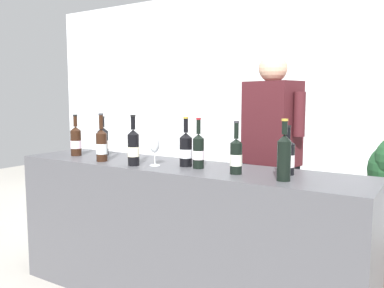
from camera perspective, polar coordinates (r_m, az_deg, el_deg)
The scene contains 13 objects.
wall_back at distance 5.05m, azimuth 14.96°, elevation 6.14°, with size 8.00×0.10×2.80m, color silver.
counter at distance 2.85m, azimuth -1.95°, elevation -12.61°, with size 2.51×0.57×0.96m, color #4C4C51.
wine_bottle_0 at distance 2.73m, azimuth -8.23°, elevation -0.44°, with size 0.08×0.08×0.34m.
wine_bottle_1 at distance 3.26m, azimuth -12.39°, elevation 0.38°, with size 0.08×0.08×0.31m.
wine_bottle_2 at distance 2.41m, azimuth 6.20°, elevation -1.66°, with size 0.07×0.07×0.32m.
wine_bottle_3 at distance 3.29m, azimuth -15.99°, elevation 0.41°, with size 0.08×0.08×0.32m.
wine_bottle_4 at distance 2.59m, azimuth 0.91°, elevation -0.94°, with size 0.07×0.07×0.32m.
wine_bottle_5 at distance 2.95m, azimuth -12.57°, elevation -0.12°, with size 0.08×0.08×0.34m.
wine_bottle_6 at distance 2.25m, azimuth 12.79°, elevation -1.66°, with size 0.08×0.08×0.34m.
wine_bottle_7 at distance 2.45m, azimuth 13.24°, elevation -1.81°, with size 0.09×0.09×0.29m.
wine_bottle_8 at distance 2.67m, azimuth -0.87°, elevation -0.73°, with size 0.08×0.08×0.33m.
wine_glass at distance 2.70m, azimuth -5.28°, elevation -0.23°, with size 0.07×0.07×0.20m.
person_server at distance 3.06m, azimuth 10.99°, elevation -4.26°, with size 0.52×0.34×1.73m.
Camera 1 is at (1.52, -2.22, 1.42)m, focal length 37.98 mm.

